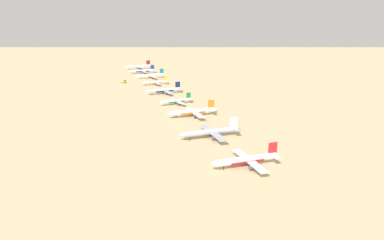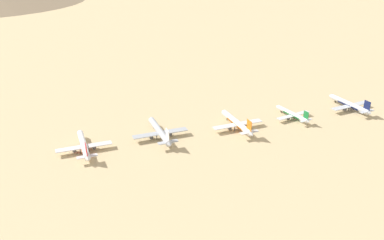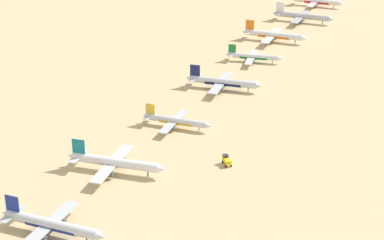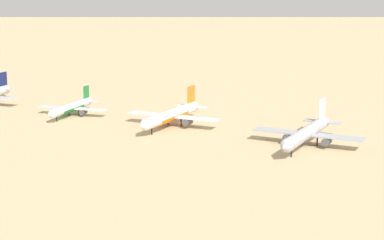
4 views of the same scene
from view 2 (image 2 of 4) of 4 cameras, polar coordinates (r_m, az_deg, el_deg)
ground_plane at (r=327.71m, az=21.22°, el=1.31°), size 2334.01×2334.01×0.00m
parked_jet_4 at (r=325.84m, az=20.75°, el=2.01°), size 41.34×33.71×11.92m
parked_jet_5 at (r=298.33m, az=13.58°, el=0.79°), size 33.93×27.78×9.83m
parked_jet_6 at (r=276.32m, az=6.15°, el=-0.38°), size 42.99×34.89×12.40m
parked_jet_7 at (r=263.38m, az=-4.43°, el=-1.57°), size 43.75×35.46×12.64m
parked_jet_8 at (r=255.18m, az=-14.59°, el=-3.34°), size 40.40×32.72×11.68m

